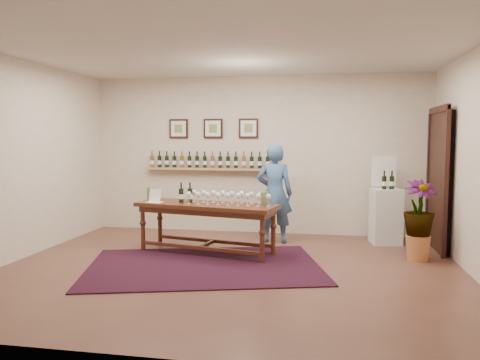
% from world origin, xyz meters
% --- Properties ---
extents(ground, '(6.00, 6.00, 0.00)m').
position_xyz_m(ground, '(0.00, 0.00, 0.00)').
color(ground, brown).
rests_on(ground, ground).
extents(room_shell, '(6.00, 6.00, 6.00)m').
position_xyz_m(room_shell, '(2.11, 1.86, 1.12)').
color(room_shell, beige).
rests_on(room_shell, ground).
extents(rug, '(3.47, 2.76, 0.02)m').
position_xyz_m(rug, '(-0.35, 0.10, 0.01)').
color(rug, '#400B0F').
rests_on(rug, ground).
extents(tasting_table, '(2.19, 1.09, 0.74)m').
position_xyz_m(tasting_table, '(-0.50, 0.81, 0.63)').
color(tasting_table, '#411B10').
rests_on(tasting_table, ground).
extents(table_glasses, '(1.39, 0.41, 0.19)m').
position_xyz_m(table_glasses, '(-0.22, 0.81, 0.84)').
color(table_glasses, white).
rests_on(table_glasses, tasting_table).
extents(table_bottles, '(0.29, 0.21, 0.27)m').
position_xyz_m(table_bottles, '(-0.84, 0.86, 0.88)').
color(table_bottles, black).
rests_on(table_bottles, tasting_table).
extents(pitcher_left, '(0.17, 0.17, 0.20)m').
position_xyz_m(pitcher_left, '(-1.45, 1.01, 0.85)').
color(pitcher_left, olive).
rests_on(pitcher_left, tasting_table).
extents(pitcher_right, '(0.13, 0.13, 0.19)m').
position_xyz_m(pitcher_right, '(0.36, 0.75, 0.84)').
color(pitcher_right, olive).
rests_on(pitcher_right, tasting_table).
extents(menu_card, '(0.25, 0.20, 0.20)m').
position_xyz_m(menu_card, '(-1.30, 0.82, 0.85)').
color(menu_card, white).
rests_on(menu_card, tasting_table).
extents(display_pedestal, '(0.51, 0.51, 0.89)m').
position_xyz_m(display_pedestal, '(2.18, 1.98, 0.45)').
color(display_pedestal, silver).
rests_on(display_pedestal, ground).
extents(pedestal_bottles, '(0.33, 0.14, 0.32)m').
position_xyz_m(pedestal_bottles, '(2.20, 1.91, 1.05)').
color(pedestal_bottles, black).
rests_on(pedestal_bottles, display_pedestal).
extents(info_sign, '(0.40, 0.08, 0.55)m').
position_xyz_m(info_sign, '(2.15, 2.14, 1.17)').
color(info_sign, white).
rests_on(info_sign, display_pedestal).
extents(potted_plant, '(0.64, 0.64, 0.97)m').
position_xyz_m(potted_plant, '(2.49, 0.92, 0.57)').
color(potted_plant, '#B36A3B').
rests_on(potted_plant, ground).
extents(person, '(0.60, 0.40, 1.62)m').
position_xyz_m(person, '(0.40, 1.74, 0.81)').
color(person, '#3B5F8D').
rests_on(person, ground).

